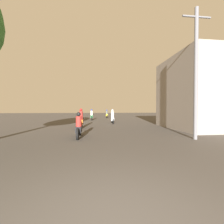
{
  "coord_description": "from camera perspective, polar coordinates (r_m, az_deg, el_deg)",
  "views": [
    {
      "loc": [
        -0.23,
        -1.77,
        1.65
      ],
      "look_at": [
        1.84,
        16.11,
        1.27
      ],
      "focal_mm": 24.0,
      "sensor_mm": 36.0,
      "label": 1
    }
  ],
  "objects": [
    {
      "name": "motorcycle_black",
      "position": [
        8.8,
        -12.52,
        -5.75
      ],
      "size": [
        0.6,
        1.93,
        1.47
      ],
      "rotation": [
        0.0,
        0.0,
        0.14
      ],
      "color": "black",
      "rests_on": "ground_plane"
    },
    {
      "name": "motorcycle_orange",
      "position": [
        13.11,
        -11.7,
        -3.08
      ],
      "size": [
        0.6,
        2.07,
        1.68
      ],
      "rotation": [
        0.0,
        0.0,
        -0.16
      ],
      "color": "black",
      "rests_on": "ground_plane"
    },
    {
      "name": "motorcycle_white",
      "position": [
        16.95,
        0.16,
        -2.2
      ],
      "size": [
        0.6,
        1.89,
        1.59
      ],
      "rotation": [
        0.0,
        0.0,
        0.02
      ],
      "color": "black",
      "rests_on": "ground_plane"
    },
    {
      "name": "motorcycle_green",
      "position": [
        22.32,
        -7.77,
        -1.4
      ],
      "size": [
        0.6,
        1.92,
        1.6
      ],
      "rotation": [
        0.0,
        0.0,
        -0.01
      ],
      "color": "black",
      "rests_on": "ground_plane"
    },
    {
      "name": "motorcycle_yellow",
      "position": [
        27.38,
        -2.01,
        -0.96
      ],
      "size": [
        0.6,
        1.9,
        1.52
      ],
      "rotation": [
        0.0,
        0.0,
        0.01
      ],
      "color": "black",
      "rests_on": "ground_plane"
    },
    {
      "name": "building_right_near",
      "position": [
        14.82,
        31.0,
        6.2
      ],
      "size": [
        5.4,
        6.18,
        5.96
      ],
      "color": "gray",
      "rests_on": "ground_plane"
    },
    {
      "name": "utility_pole_near",
      "position": [
        9.46,
        29.34,
        13.52
      ],
      "size": [
        1.6,
        0.2,
        7.05
      ],
      "color": "slate",
      "rests_on": "ground_plane"
    }
  ]
}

